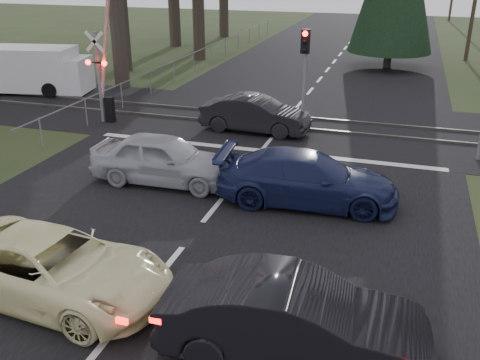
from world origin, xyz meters
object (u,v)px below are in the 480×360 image
at_px(crossing_signal, 104,74).
at_px(traffic_signal_center, 305,64).
at_px(blue_sedan, 307,179).
at_px(cream_coupe, 53,267).
at_px(silver_car, 164,159).
at_px(dark_car_far, 255,114).
at_px(white_van, 33,70).
at_px(dark_hatchback, 294,321).

distance_m(crossing_signal, traffic_signal_center, 8.36).
bearing_deg(blue_sedan, traffic_signal_center, 7.72).
height_order(cream_coupe, blue_sedan, blue_sedan).
bearing_deg(cream_coupe, silver_car, 8.43).
relative_size(crossing_signal, dark_car_far, 1.59).
distance_m(traffic_signal_center, white_van, 15.05).
height_order(traffic_signal_center, cream_coupe, traffic_signal_center).
bearing_deg(white_van, traffic_signal_center, -21.41).
bearing_deg(silver_car, cream_coupe, -177.54).
bearing_deg(dark_car_far, blue_sedan, -148.80).
xyz_separation_m(cream_coupe, silver_car, (-0.42, 6.32, 0.07)).
bearing_deg(silver_car, crossing_signal, 42.62).
height_order(silver_car, dark_car_far, silver_car).
xyz_separation_m(cream_coupe, white_van, (-11.96, 15.31, 0.48)).
height_order(crossing_signal, blue_sedan, crossing_signal).
bearing_deg(traffic_signal_center, cream_coupe, -102.30).
height_order(crossing_signal, dark_car_far, crossing_signal).
bearing_deg(traffic_signal_center, blue_sedan, -77.53).
xyz_separation_m(silver_car, dark_car_far, (1.29, 5.92, -0.05)).
distance_m(dark_hatchback, white_van, 23.18).
distance_m(cream_coupe, silver_car, 6.34).
bearing_deg(dark_car_far, white_van, 79.53).
height_order(dark_hatchback, dark_car_far, dark_hatchback).
bearing_deg(dark_hatchback, blue_sedan, 4.79).
height_order(dark_hatchback, blue_sedan, dark_hatchback).
height_order(traffic_signal_center, dark_car_far, traffic_signal_center).
distance_m(cream_coupe, blue_sedan, 7.42).
relative_size(crossing_signal, dark_hatchback, 1.48).
xyz_separation_m(dark_hatchback, silver_car, (-5.56, 6.64, -0.00)).
bearing_deg(cream_coupe, white_van, 42.64).
bearing_deg(dark_hatchback, silver_car, 35.95).
bearing_deg(crossing_signal, blue_sedan, -29.52).
relative_size(silver_car, dark_car_far, 1.04).
relative_size(traffic_signal_center, white_van, 0.66).
bearing_deg(dark_hatchback, white_van, 43.59).
xyz_separation_m(silver_car, blue_sedan, (4.56, -0.17, -0.03)).
bearing_deg(white_van, crossing_signal, -40.47).
bearing_deg(cream_coupe, dark_car_far, 0.56).
distance_m(crossing_signal, dark_hatchback, 16.09).
xyz_separation_m(crossing_signal, dark_car_far, (6.41, 0.61, -1.33)).
relative_size(crossing_signal, cream_coupe, 1.37).
bearing_deg(dark_car_far, traffic_signal_center, -78.36).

